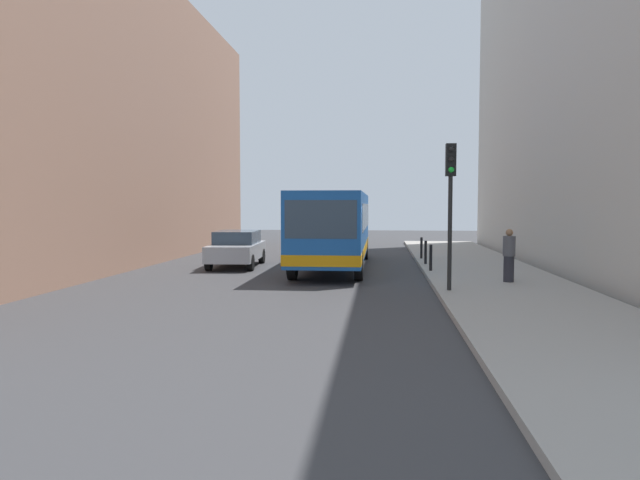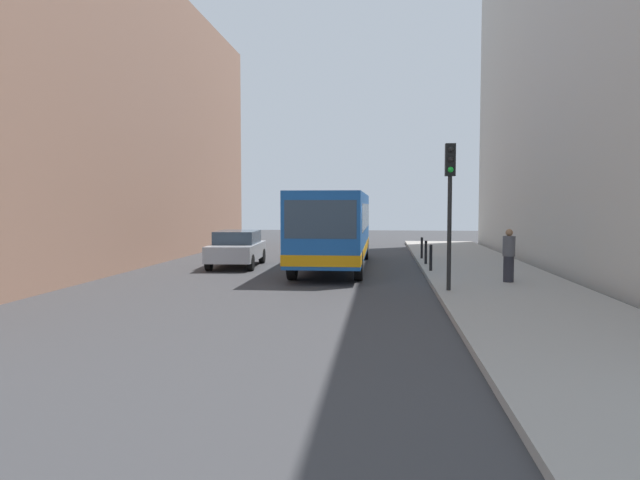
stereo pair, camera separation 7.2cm
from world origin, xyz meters
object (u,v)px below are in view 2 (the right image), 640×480
car_behind_bus (346,235)px  traffic_light (450,188)px  bollard_far (422,248)px  bollard_near (431,258)px  pedestrian_near_signal (509,256)px  bus (335,225)px  bollard_mid (426,252)px  car_beside_bus (237,248)px

car_behind_bus → traffic_light: bearing=106.0°
car_behind_bus → bollard_far: car_behind_bus is taller
bollard_near → pedestrian_near_signal: size_ratio=0.57×
bollard_near → bollard_far: size_ratio=1.00×
bus → bollard_near: bus is taller
traffic_light → bollard_mid: size_ratio=4.32×
bus → car_beside_bus: bearing=0.2°
bus → traffic_light: bearing=118.3°
car_beside_bus → bollard_far: car_beside_bus is taller
bollard_mid → pedestrian_near_signal: (2.15, -5.43, 0.35)m
traffic_light → car_behind_bus: bearing=102.8°
bus → pedestrian_near_signal: (5.84, -5.00, -0.75)m
bus → traffic_light: size_ratio=2.69×
bollard_mid → bollard_near: bearing=-90.0°
car_beside_bus → car_behind_bus: bearing=-113.0°
car_behind_bus → bollard_near: 13.29m
pedestrian_near_signal → bus: bearing=95.8°
traffic_light → bollard_near: (-0.10, 4.97, -2.38)m
pedestrian_near_signal → car_behind_bus: bearing=67.5°
bus → bollard_near: 4.36m
bus → bollard_mid: bearing=-173.4°
car_beside_bus → traffic_light: 10.74m
traffic_light → bollard_far: size_ratio=4.32×
bollard_mid → bollard_far: 2.48m
bus → traffic_light: 8.08m
car_behind_bus → car_beside_bus: bearing=73.5°
bollard_near → bus: bearing=151.0°
bollard_far → pedestrian_near_signal: pedestrian_near_signal is taller
bollard_far → pedestrian_near_signal: size_ratio=0.57×
pedestrian_near_signal → bollard_mid: bearing=68.0°
bollard_far → car_behind_bus: bearing=116.8°
bus → bollard_mid: 3.88m
pedestrian_near_signal → car_beside_bus: bearing=109.6°
bollard_mid → bollard_far: bearing=90.0°
pedestrian_near_signal → traffic_light: bearing=-179.2°
bollard_near → bollard_mid: 2.48m
bollard_near → bollard_mid: bearing=90.0°
car_behind_bus → bollard_mid: size_ratio=4.73×
bus → bollard_near: size_ratio=11.60×
car_beside_bus → bollard_near: (7.74, -2.02, -0.16)m
bollard_near → car_beside_bus: bearing=165.3°
bollard_near → car_behind_bus: bearing=107.1°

